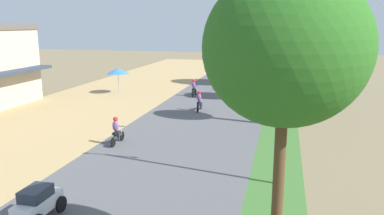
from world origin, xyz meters
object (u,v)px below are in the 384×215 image
(vendor_umbrella, at_px, (118,71))
(median_tree_nearest, at_px, (285,49))
(median_tree_fourth, at_px, (287,10))
(median_tree_third, at_px, (285,35))
(motorbike_ahead_second, at_px, (117,131))
(motorbike_ahead_third, at_px, (199,101))
(streetlamp_near, at_px, (284,82))
(streetlamp_mid, at_px, (286,43))
(median_tree_second, at_px, (287,32))
(utility_pole_near, at_px, (314,50))
(car_hatchback_white, at_px, (37,202))
(motorbike_ahead_fourth, at_px, (194,88))

(vendor_umbrella, height_order, median_tree_nearest, median_tree_nearest)
(median_tree_nearest, relative_size, median_tree_fourth, 0.75)
(median_tree_third, relative_size, motorbike_ahead_second, 4.21)
(vendor_umbrella, bearing_deg, motorbike_ahead_third, -31.01)
(streetlamp_near, xyz_separation_m, streetlamp_mid, (-0.00, 28.70, 0.19))
(median_tree_second, bearing_deg, motorbike_ahead_third, 155.47)
(median_tree_fourth, bearing_deg, vendor_umbrella, -155.07)
(vendor_umbrella, relative_size, utility_pole_near, 0.29)
(vendor_umbrella, xyz_separation_m, streetlamp_mid, (16.01, 10.01, 2.46))
(utility_pole_near, bearing_deg, vendor_umbrella, -172.53)
(median_tree_third, bearing_deg, median_tree_nearest, -89.76)
(motorbike_ahead_third, bearing_deg, motorbike_ahead_second, -106.37)
(median_tree_nearest, xyz_separation_m, streetlamp_near, (0.00, 7.14, -1.81))
(streetlamp_mid, bearing_deg, motorbike_ahead_second, -110.09)
(median_tree_nearest, bearing_deg, vendor_umbrella, 121.79)
(vendor_umbrella, distance_m, utility_pole_near, 18.91)
(median_tree_nearest, distance_m, car_hatchback_white, 10.19)
(vendor_umbrella, height_order, motorbike_ahead_fourth, vendor_umbrella)
(median_tree_nearest, height_order, streetlamp_mid, streetlamp_mid)
(motorbike_ahead_third, bearing_deg, vendor_umbrella, 148.99)
(median_tree_nearest, xyz_separation_m, motorbike_ahead_second, (-9.23, 10.61, -5.53))
(median_tree_third, xyz_separation_m, streetlamp_mid, (0.11, 10.44, -1.14))
(vendor_umbrella, height_order, utility_pole_near, utility_pole_near)
(streetlamp_mid, distance_m, utility_pole_near, 8.01)
(motorbike_ahead_fourth, bearing_deg, streetlamp_mid, 49.72)
(motorbike_ahead_fourth, bearing_deg, median_tree_nearest, -72.30)
(streetlamp_mid, height_order, motorbike_ahead_fourth, streetlamp_mid)
(median_tree_fourth, relative_size, utility_pole_near, 1.27)
(vendor_umbrella, bearing_deg, median_tree_second, -28.48)
(car_hatchback_white, xyz_separation_m, motorbike_ahead_third, (1.83, 18.20, 0.11))
(median_tree_fourth, xyz_separation_m, car_hatchback_white, (-8.21, -31.35, -7.48))
(car_hatchback_white, bearing_deg, streetlamp_near, 32.38)
(streetlamp_near, bearing_deg, motorbike_ahead_third, 116.48)
(streetlamp_mid, xyz_separation_m, motorbike_ahead_fourth, (-8.31, -9.81, -3.92))
(vendor_umbrella, height_order, median_tree_fourth, median_tree_fourth)
(vendor_umbrella, relative_size, motorbike_ahead_second, 1.40)
(median_tree_third, bearing_deg, streetlamp_mid, 89.39)
(streetlamp_near, height_order, streetlamp_mid, streetlamp_mid)
(median_tree_nearest, relative_size, motorbike_ahead_fourth, 4.53)
(median_tree_second, distance_m, motorbike_ahead_third, 9.04)
(median_tree_second, bearing_deg, median_tree_third, 91.07)
(utility_pole_near, height_order, motorbike_ahead_third, utility_pole_near)
(streetlamp_mid, distance_m, car_hatchback_white, 35.18)
(median_tree_second, relative_size, streetlamp_near, 1.04)
(utility_pole_near, xyz_separation_m, car_hatchback_white, (-10.89, -26.39, -3.75))
(vendor_umbrella, distance_m, motorbike_ahead_second, 16.72)
(median_tree_second, distance_m, motorbike_ahead_second, 12.61)
(median_tree_fourth, distance_m, streetlamp_near, 26.36)
(median_tree_fourth, distance_m, utility_pole_near, 6.77)
(vendor_umbrella, xyz_separation_m, utility_pole_near, (18.62, 2.44, 2.19))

